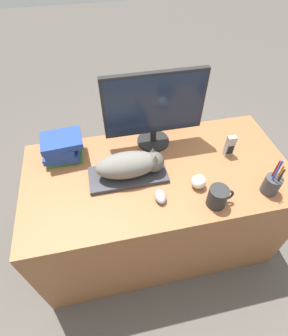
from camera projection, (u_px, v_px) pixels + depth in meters
ground_plane at (168, 284)px, 1.71m from camera, size 12.00×12.00×0.00m
desk at (156, 208)px, 1.69m from camera, size 1.46×0.72×0.71m
keyboard at (128, 175)px, 1.39m from camera, size 0.41×0.18×0.02m
cat at (132, 164)px, 1.34m from camera, size 0.36×0.15×0.13m
monitor at (154, 107)px, 1.40m from camera, size 0.56×0.19×0.45m
computer_mouse at (160, 196)px, 1.29m from camera, size 0.06×0.09×0.04m
coffee_mug at (218, 197)px, 1.24m from camera, size 0.13×0.09×0.11m
pen_cup at (272, 184)px, 1.29m from camera, size 0.08×0.08×0.23m
baseball at (199, 182)px, 1.33m from camera, size 0.07×0.07×0.07m
phone at (230, 146)px, 1.47m from camera, size 0.05×0.03×0.13m
book_stack at (62, 148)px, 1.44m from camera, size 0.23×0.18×0.14m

